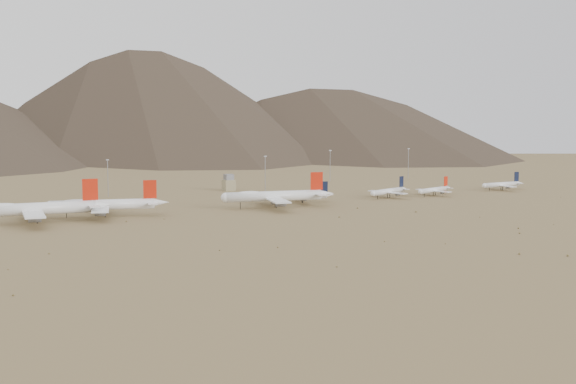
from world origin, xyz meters
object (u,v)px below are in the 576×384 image
widebody_east (274,196)px  narrowbody_a (303,196)px  narrowbody_b (389,191)px  control_tower (229,183)px  widebody_west (35,209)px  widebody_centre (103,205)px

widebody_east → narrowbody_a: 31.13m
narrowbody_b → control_tower: narrowbody_b is taller
widebody_west → widebody_east: 141.56m
widebody_west → narrowbody_a: size_ratio=1.93×
narrowbody_a → widebody_east: bearing=-139.2°
widebody_centre → narrowbody_b: (195.19, -0.12, -2.63)m
widebody_west → control_tower: (155.01, 96.42, -2.58)m
narrowbody_a → widebody_centre: bearing=-164.4°
narrowbody_a → narrowbody_b: bearing=10.8°
widebody_west → widebody_centre: 39.18m
narrowbody_a → control_tower: narrowbody_a is taller
widebody_west → narrowbody_b: bearing=8.2°
widebody_east → narrowbody_b: (92.36, 10.26, -2.95)m
narrowbody_a → narrowbody_b: 64.81m
widebody_east → narrowbody_a: widebody_east is taller
widebody_west → narrowbody_a: widebody_west is taller
widebody_centre → narrowbody_a: 130.57m
widebody_centre → widebody_east: widebody_east is taller
widebody_centre → narrowbody_b: widebody_centre is taller
widebody_west → widebody_east: size_ratio=1.09×
widebody_centre → control_tower: bearing=53.7°
widebody_west → control_tower: size_ratio=6.41×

